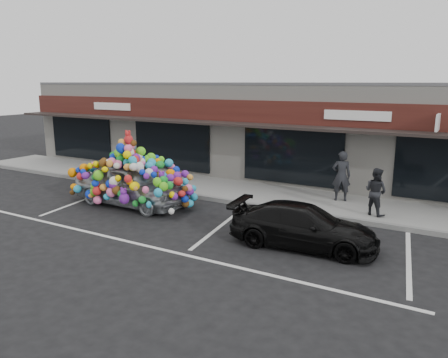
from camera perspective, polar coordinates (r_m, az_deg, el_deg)
The scene contains 12 objects.
ground at distance 14.96m, azimuth -10.05°, elevation -4.50°, with size 90.00×90.00×0.00m, color black.
shop_building at distance 21.56m, azimuth 4.34°, elevation 6.75°, with size 24.00×7.20×4.31m.
sidewalk at distance 18.06m, azimuth -1.91°, elevation -1.09°, with size 26.00×3.00×0.15m, color gray.
kerb at distance 16.85m, azimuth -4.61°, elevation -2.13°, with size 26.00×0.18×0.16m, color slate.
parking_stripe_left at distance 17.26m, azimuth -17.81°, elevation -2.60°, with size 0.12×4.40×0.01m, color silver.
parking_stripe_mid at distance 13.56m, azimuth -0.33°, elevation -6.08°, with size 0.12×4.40×0.01m, color silver.
parking_stripe_right at distance 11.96m, azimuth 22.96°, elevation -9.75°, with size 0.12×4.40×0.01m, color silver.
lane_line at distance 12.07m, azimuth -9.75°, elevation -8.67°, with size 14.00×0.12×0.01m, color silver.
toy_car at distance 15.92m, azimuth -12.12°, elevation -0.08°, with size 3.19×4.76×2.74m.
black_sedan at distance 11.92m, azimuth 10.31°, elevation -6.07°, with size 3.95×1.61×1.15m, color black.
pedestrian_a at distance 16.15m, azimuth 15.08°, elevation 0.39°, with size 0.66×0.43×1.81m, color black.
pedestrian_b at distance 14.75m, azimuth 19.19°, elevation -1.56°, with size 0.75×0.58×1.54m, color black.
Camera 1 is at (9.29, -10.89, 4.35)m, focal length 35.00 mm.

